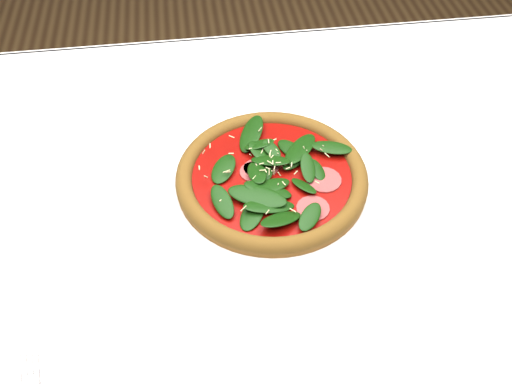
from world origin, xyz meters
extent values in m
cube|color=white|center=(0.00, 0.00, 0.73)|extent=(1.20, 0.80, 0.04)
cylinder|color=#47341C|center=(0.54, 0.34, 0.35)|extent=(0.06, 0.06, 0.71)
cube|color=white|center=(0.00, 0.40, 0.64)|extent=(1.20, 0.01, 0.22)
cylinder|color=white|center=(0.02, 0.01, 0.76)|extent=(0.31, 0.31, 0.01)
torus|color=white|center=(0.02, 0.01, 0.76)|extent=(0.31, 0.31, 0.01)
cylinder|color=#925A23|center=(0.02, 0.01, 0.76)|extent=(0.27, 0.27, 0.01)
torus|color=#A67126|center=(0.02, 0.01, 0.77)|extent=(0.27, 0.27, 0.02)
cylinder|color=#960705|center=(0.02, 0.01, 0.77)|extent=(0.22, 0.22, 0.00)
cylinder|color=#A64842|center=(0.02, 0.01, 0.78)|extent=(0.20, 0.20, 0.00)
ellipsoid|color=#14380A|center=(0.02, 0.01, 0.78)|extent=(0.21, 0.21, 0.02)
cylinder|color=beige|center=(0.02, 0.01, 0.79)|extent=(0.20, 0.20, 0.00)
cube|color=silver|center=(-0.27, -0.23, 0.76)|extent=(0.03, 0.05, 0.00)
cylinder|color=white|center=(0.43, 0.13, 0.76)|extent=(0.14, 0.14, 0.01)
torus|color=white|center=(0.43, 0.13, 0.76)|extent=(0.14, 0.14, 0.01)
camera|label=1|loc=(-0.07, -0.53, 1.33)|focal=40.00mm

